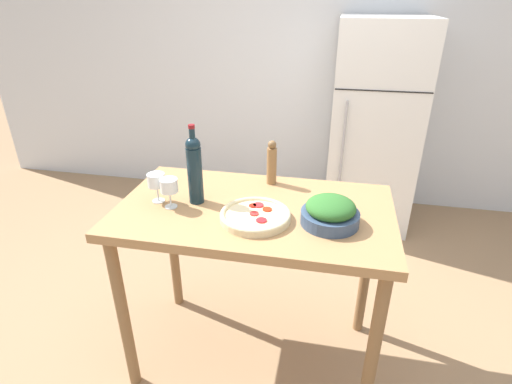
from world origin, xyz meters
name	(u,v)px	position (x,y,z in m)	size (l,w,h in m)	color
ground_plane	(255,352)	(0.00, 0.00, 0.00)	(14.00, 14.00, 0.00)	#9E7A56
wall_back	(303,59)	(0.00, 2.08, 1.30)	(6.40, 0.06, 2.60)	silver
refrigerator	(373,128)	(0.64, 1.69, 0.83)	(0.68, 0.70, 1.67)	white
prep_counter	(254,230)	(0.00, 0.00, 0.81)	(1.26, 0.73, 0.93)	#A87A4C
wine_bottle	(195,168)	(-0.28, 0.00, 1.10)	(0.07, 0.07, 0.37)	#142833
wine_glass_near	(169,187)	(-0.38, -0.07, 1.03)	(0.08, 0.08, 0.14)	silver
wine_glass_far	(156,181)	(-0.46, -0.03, 1.03)	(0.08, 0.08, 0.14)	silver
pepper_mill	(272,163)	(0.03, 0.27, 1.04)	(0.05, 0.05, 0.23)	olive
salad_bowl	(330,212)	(0.34, -0.08, 0.98)	(0.25, 0.25, 0.12)	#384C6B
homemade_pizza	(255,216)	(0.03, -0.11, 0.95)	(0.31, 0.31, 0.04)	beige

